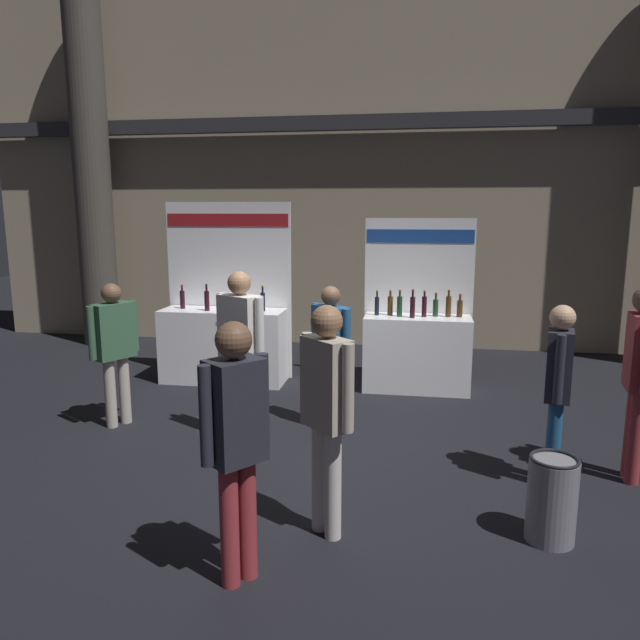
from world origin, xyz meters
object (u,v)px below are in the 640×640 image
(visitor_6, at_px, (241,339))
(visitor_7, at_px, (640,367))
(visitor_9, at_px, (327,402))
(visitor_1, at_px, (114,342))
(visitor_3, at_px, (331,345))
(exhibitor_booth_0, at_px, (224,337))
(trash_bin, at_px, (552,499))
(visitor_0, at_px, (558,383))
(exhibitor_booth_1, at_px, (417,346))
(visitor_8, at_px, (236,431))

(visitor_6, height_order, visitor_7, visitor_6)
(visitor_9, bearing_deg, visitor_1, -172.84)
(visitor_3, bearing_deg, visitor_7, 24.74)
(exhibitor_booth_0, height_order, visitor_1, exhibitor_booth_0)
(visitor_1, xyz_separation_m, visitor_6, (1.52, -0.21, 0.13))
(trash_bin, height_order, visitor_9, visitor_9)
(visitor_6, bearing_deg, visitor_0, 19.78)
(exhibitor_booth_0, xyz_separation_m, visitor_0, (3.91, -2.66, 0.30))
(exhibitor_booth_0, distance_m, exhibitor_booth_1, 2.70)
(visitor_1, distance_m, visitor_3, 2.41)
(visitor_7, bearing_deg, visitor_0, -67.32)
(visitor_3, height_order, visitor_6, visitor_6)
(visitor_9, bearing_deg, visitor_6, 166.91)
(exhibitor_booth_1, relative_size, visitor_6, 1.28)
(visitor_7, bearing_deg, exhibitor_booth_1, -134.86)
(trash_bin, xyz_separation_m, visitor_6, (-2.81, 1.52, 0.77))
(visitor_3, xyz_separation_m, visitor_7, (2.88, -0.87, 0.10))
(trash_bin, relative_size, visitor_3, 0.41)
(visitor_0, distance_m, visitor_9, 2.19)
(visitor_3, bearing_deg, visitor_1, -130.76)
(trash_bin, relative_size, visitor_6, 0.36)
(trash_bin, bearing_deg, visitor_3, 133.55)
(visitor_7, bearing_deg, visitor_1, -88.50)
(visitor_1, bearing_deg, exhibitor_booth_1, -30.42)
(exhibitor_booth_0, relative_size, visitor_9, 1.44)
(trash_bin, bearing_deg, visitor_7, 51.54)
(visitor_1, bearing_deg, exhibitor_booth_0, 10.82)
(visitor_1, xyz_separation_m, visitor_7, (5.27, -0.56, 0.09))
(visitor_3, bearing_deg, visitor_9, -40.75)
(visitor_0, bearing_deg, exhibitor_booth_1, -144.01)
(exhibitor_booth_0, distance_m, visitor_6, 2.35)
(visitor_8, relative_size, visitor_9, 1.00)
(visitor_6, distance_m, visitor_9, 2.06)
(visitor_6, distance_m, visitor_8, 2.46)
(visitor_1, relative_size, visitor_7, 0.92)
(visitor_8, xyz_separation_m, visitor_9, (0.48, 0.67, -0.00))
(visitor_9, bearing_deg, exhibitor_booth_0, 160.77)
(trash_bin, bearing_deg, visitor_0, 77.95)
(visitor_3, bearing_deg, visitor_8, -51.89)
(visitor_7, height_order, visitor_9, visitor_7)
(visitor_7, xyz_separation_m, visitor_8, (-3.06, -2.02, -0.01))
(exhibitor_booth_1, height_order, visitor_9, exhibitor_booth_1)
(trash_bin, relative_size, visitor_9, 0.37)
(visitor_6, height_order, visitor_9, visitor_6)
(trash_bin, relative_size, visitor_7, 0.37)
(exhibitor_booth_1, relative_size, visitor_0, 1.42)
(exhibitor_booth_0, height_order, visitor_3, exhibitor_booth_0)
(exhibitor_booth_1, distance_m, visitor_1, 3.88)
(trash_bin, xyz_separation_m, visitor_0, (0.21, 0.98, 0.61))
(exhibitor_booth_0, relative_size, visitor_0, 1.56)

